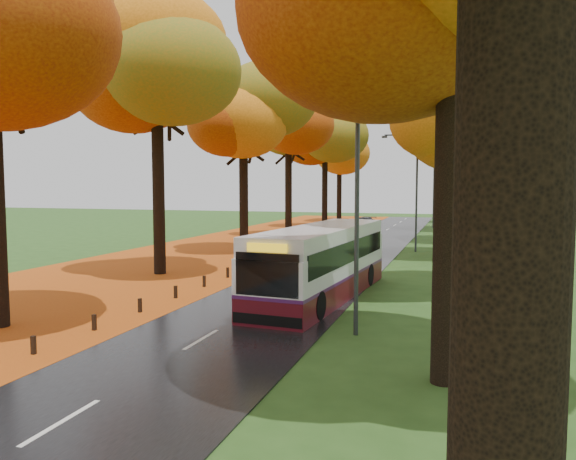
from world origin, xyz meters
The scene contains 15 objects.
ground centered at (0.00, 0.00, 0.00)m, with size 160.00×160.00×0.00m, color #284C19.
road centered at (0.00, 25.00, 0.02)m, with size 6.50×90.00×0.04m, color black.
centre_line centered at (0.00, 25.00, 0.04)m, with size 0.12×90.00×0.01m, color silver.
leaf_verge centered at (-9.00, 25.00, 0.01)m, with size 12.00×90.00×0.02m, color #99350D.
leaf_drift centered at (-3.05, 25.00, 0.04)m, with size 0.90×90.00×0.01m, color #BC5913.
trees_left centered at (-7.18, 27.06, 9.53)m, with size 9.20×74.00×13.88m.
trees_right centered at (7.19, 26.91, 9.69)m, with size 9.30×74.20×13.96m.
bollard_row centered at (-3.70, 4.70, 0.26)m, with size 0.11×23.51×0.52m.
streetlamp_near centered at (3.95, 8.00, 4.71)m, with size 2.45×0.18×8.00m.
streetlamp_mid centered at (3.95, 30.00, 4.71)m, with size 2.45×0.18×8.00m.
streetlamp_far centered at (3.95, 52.00, 4.71)m, with size 2.45×0.18×8.00m.
bus centered at (1.87, 13.05, 1.53)m, with size 3.36×10.97×2.84m.
car_white centered at (-2.35, 32.09, 0.73)m, with size 1.62×4.02×1.37m, color silver.
car_silver centered at (-2.35, 42.97, 0.68)m, with size 1.35×3.87×1.27m, color #B0B2B9.
car_dark centered at (-2.35, 47.26, 0.65)m, with size 1.70×4.19×1.22m, color black.
Camera 1 is at (7.26, -8.63, 4.59)m, focal length 35.00 mm.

